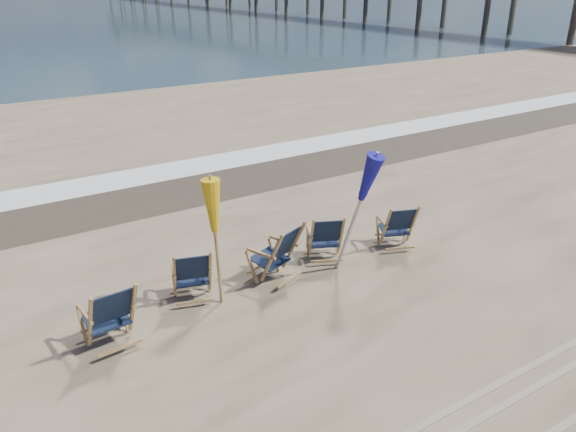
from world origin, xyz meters
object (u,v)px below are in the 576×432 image
at_px(beach_chair_2, 294,248).
at_px(beach_chair_3, 341,238).
at_px(beach_chair_1, 210,274).
at_px(beach_chair_0, 133,310).
at_px(umbrella_yellow, 215,213).
at_px(beach_chair_4, 413,226).
at_px(umbrella_blue, 356,176).

bearing_deg(beach_chair_2, beach_chair_3, 157.95).
xyz_separation_m(beach_chair_1, beach_chair_2, (1.59, -0.02, 0.05)).
bearing_deg(beach_chair_3, beach_chair_0, 30.65).
xyz_separation_m(beach_chair_3, umbrella_yellow, (-2.51, -0.05, 1.09)).
bearing_deg(beach_chair_0, beach_chair_4, 176.22).
height_order(beach_chair_0, beach_chair_1, beach_chair_0).
relative_size(umbrella_yellow, umbrella_blue, 0.88).
height_order(beach_chair_3, umbrella_yellow, umbrella_yellow).
bearing_deg(beach_chair_1, umbrella_yellow, 151.65).
bearing_deg(beach_chair_2, beach_chair_0, -12.49).
xyz_separation_m(beach_chair_2, beach_chair_3, (1.01, -0.03, -0.06)).
bearing_deg(beach_chair_3, beach_chair_1, 23.92).
xyz_separation_m(beach_chair_1, umbrella_blue, (2.47, -0.54, 1.36)).
xyz_separation_m(beach_chair_2, umbrella_blue, (0.88, -0.52, 1.30)).
height_order(beach_chair_4, umbrella_blue, umbrella_blue).
relative_size(beach_chair_1, beach_chair_4, 1.02).
height_order(beach_chair_2, beach_chair_4, beach_chair_2).
xyz_separation_m(beach_chair_1, beach_chair_3, (2.61, -0.05, -0.01)).
height_order(beach_chair_0, beach_chair_4, beach_chair_0).
bearing_deg(beach_chair_4, beach_chair_1, 15.83).
relative_size(beach_chair_0, beach_chair_4, 1.11).
relative_size(beach_chair_1, umbrella_yellow, 0.48).
bearing_deg(umbrella_yellow, beach_chair_4, -3.60).
distance_m(beach_chair_3, umbrella_yellow, 2.73).
height_order(beach_chair_0, beach_chair_3, beach_chair_0).
xyz_separation_m(beach_chair_0, umbrella_blue, (3.87, -0.09, 1.31)).
relative_size(beach_chair_4, umbrella_yellow, 0.47).
distance_m(beach_chair_4, umbrella_yellow, 4.15).
bearing_deg(beach_chair_3, beach_chair_4, -166.60).
bearing_deg(beach_chair_3, umbrella_yellow, 26.11).
bearing_deg(umbrella_blue, beach_chair_3, 74.22).
xyz_separation_m(beach_chair_1, umbrella_yellow, (0.10, -0.10, 1.08)).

